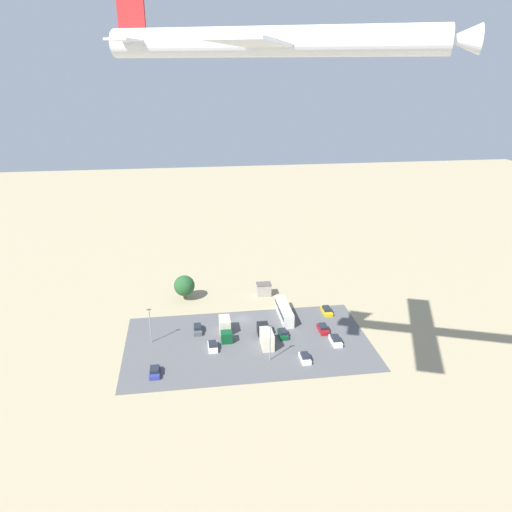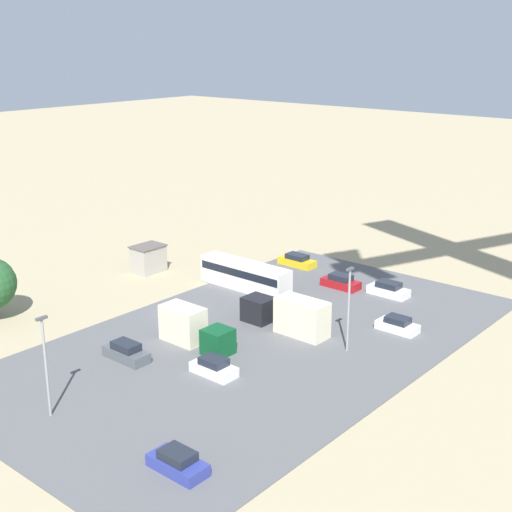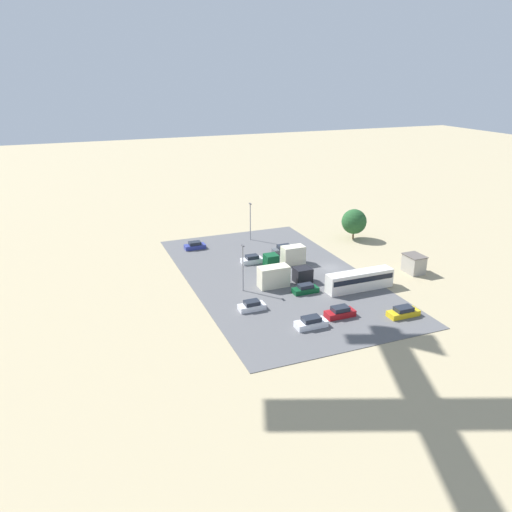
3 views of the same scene
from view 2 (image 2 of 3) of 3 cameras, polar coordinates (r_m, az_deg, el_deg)
ground_plane at (r=74.19m, az=-6.26°, el=-4.60°), size 400.00×400.00×0.00m
parking_lot_surface at (r=67.19m, az=0.26°, el=-6.85°), size 52.54×29.95×0.08m
shed_building at (r=87.10m, az=-8.60°, el=-0.21°), size 3.85×2.96×3.30m
bus at (r=80.07m, az=-0.86°, el=-1.50°), size 2.46×11.62×3.12m
parked_car_0 at (r=60.80m, az=-3.39°, el=-8.89°), size 1.95×4.03×1.51m
parked_car_1 at (r=81.36m, az=6.80°, el=-2.08°), size 1.92×4.42×1.57m
parked_car_2 at (r=64.33m, az=-10.34°, el=-7.59°), size 1.86×4.51×1.63m
parked_car_3 at (r=88.69m, az=3.30°, el=-0.38°), size 1.95×4.78×1.45m
parked_car_4 at (r=70.51m, az=11.25°, el=-5.44°), size 1.86×4.03×1.44m
parked_car_5 at (r=48.81m, az=-6.29°, el=-16.10°), size 1.97×4.17×1.48m
parked_car_6 at (r=73.69m, az=3.28°, el=-4.10°), size 1.76×4.25×1.47m
parked_car_7 at (r=79.75m, az=10.55°, el=-2.66°), size 1.94×4.54×1.55m
parked_truck_0 at (r=68.92m, az=2.67°, el=-4.74°), size 2.45×9.39×3.53m
parked_truck_1 at (r=66.15m, az=-5.10°, el=-5.81°), size 2.39×7.71×3.40m
light_pole_lot_centre at (r=55.12m, az=-16.48°, el=-8.13°), size 0.90×0.28×7.98m
light_pole_lot_edge at (r=64.06m, az=7.42°, el=-3.95°), size 0.90×0.28×7.91m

